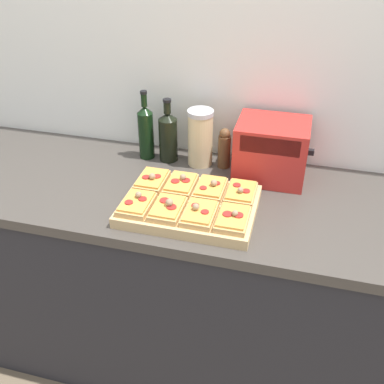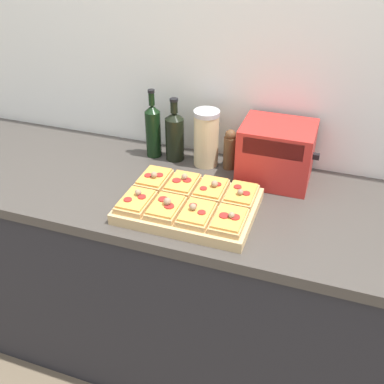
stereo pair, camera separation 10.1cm
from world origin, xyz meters
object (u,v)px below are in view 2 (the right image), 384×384
(cutting_board, at_px, (189,206))
(grain_jar_tall, at_px, (206,138))
(olive_oil_bottle, at_px, (153,130))
(pepper_mill, at_px, (230,150))
(toaster_oven, at_px, (276,153))
(wine_bottle, at_px, (175,135))

(cutting_board, xyz_separation_m, grain_jar_tall, (-0.05, 0.34, 0.10))
(olive_oil_bottle, distance_m, pepper_mill, 0.33)
(olive_oil_bottle, xyz_separation_m, toaster_oven, (0.52, -0.03, -0.00))
(cutting_board, distance_m, grain_jar_tall, 0.35)
(pepper_mill, relative_size, toaster_oven, 0.58)
(wine_bottle, xyz_separation_m, grain_jar_tall, (0.14, 0.00, 0.01))
(olive_oil_bottle, height_order, wine_bottle, olive_oil_bottle)
(cutting_board, relative_size, toaster_oven, 1.57)
(grain_jar_tall, bearing_deg, pepper_mill, 0.00)
(grain_jar_tall, bearing_deg, cutting_board, -82.07)
(olive_oil_bottle, bearing_deg, grain_jar_tall, -0.00)
(cutting_board, height_order, toaster_oven, toaster_oven)
(grain_jar_tall, distance_m, pepper_mill, 0.11)
(olive_oil_bottle, bearing_deg, pepper_mill, -0.00)
(cutting_board, xyz_separation_m, wine_bottle, (-0.18, 0.34, 0.09))
(wine_bottle, xyz_separation_m, toaster_oven, (0.42, -0.03, 0.00))
(wine_bottle, relative_size, toaster_oven, 0.91)
(cutting_board, relative_size, pepper_mill, 2.72)
(olive_oil_bottle, distance_m, toaster_oven, 0.52)
(cutting_board, distance_m, wine_bottle, 0.39)
(pepper_mill, bearing_deg, wine_bottle, 180.00)
(wine_bottle, bearing_deg, cutting_board, -61.64)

